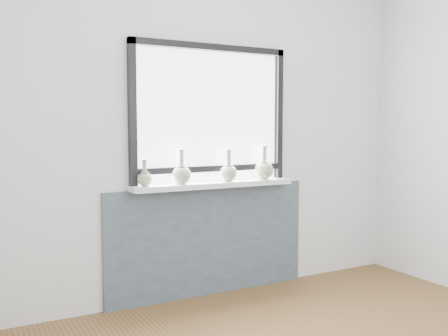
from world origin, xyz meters
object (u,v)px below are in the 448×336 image
vase_b (181,174)px  vase_d (264,169)px  windowsill (214,185)px  vase_a (145,178)px  vase_c (228,171)px

vase_b → vase_d: 0.73m
vase_b → windowsill: bearing=1.3°
windowsill → vase_d: (0.45, -0.00, 0.10)m
vase_a → vase_b: 0.29m
windowsill → vase_a: size_ratio=6.85×
windowsill → vase_b: vase_b is taller
vase_a → vase_b: vase_b is taller
vase_a → vase_b: bearing=0.5°
vase_b → vase_c: vase_b is taller
windowsill → vase_d: vase_d is taller
windowsill → vase_c: vase_c is taller
vase_c → windowsill: bearing=176.6°
vase_a → vase_d: size_ratio=0.71×
vase_a → vase_c: vase_c is taller
windowsill → vase_b: bearing=-178.7°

